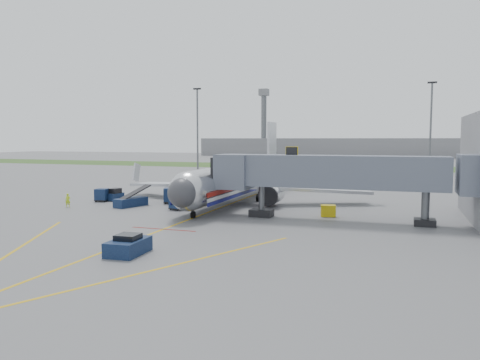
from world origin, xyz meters
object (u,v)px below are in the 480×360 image
(belt_loader, at_px, (131,201))
(ramp_worker, at_px, (68,200))
(airliner, at_px, (238,180))
(pushback_tug, at_px, (128,246))
(baggage_tug, at_px, (115,195))

(belt_loader, height_order, ramp_worker, belt_loader)
(belt_loader, xyz_separation_m, ramp_worker, (-6.44, -2.74, 0.20))
(airliner, distance_m, ramp_worker, 19.89)
(pushback_tug, xyz_separation_m, baggage_tug, (-16.52, 23.06, 0.11))
(airliner, relative_size, ramp_worker, 23.39)
(pushback_tug, xyz_separation_m, belt_loader, (-11.84, 19.24, 0.01))
(pushback_tug, bearing_deg, baggage_tug, 125.62)
(airliner, xyz_separation_m, baggage_tug, (-14.60, -4.60, -1.97))
(pushback_tug, distance_m, baggage_tug, 28.37)
(airliner, bearing_deg, belt_loader, -139.68)
(pushback_tug, relative_size, baggage_tug, 1.46)
(pushback_tug, bearing_deg, belt_loader, 121.60)
(airliner, bearing_deg, ramp_worker, -145.70)
(pushback_tug, distance_m, ramp_worker, 24.62)
(airliner, distance_m, baggage_tug, 15.43)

